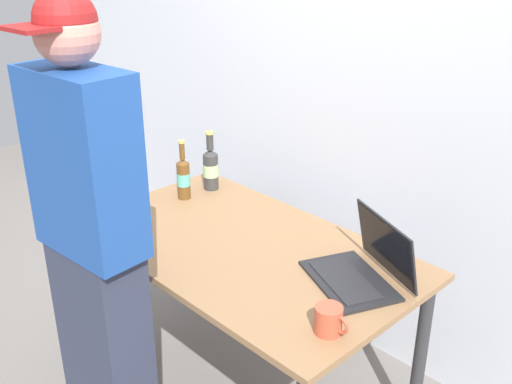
# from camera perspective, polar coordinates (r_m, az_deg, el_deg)

# --- Properties ---
(desk) EXTENTS (1.39, 0.80, 0.75)m
(desk) POSITION_cam_1_polar(r_m,az_deg,el_deg) (2.39, -1.17, -6.99)
(desk) COLOR olive
(desk) RESTS_ON ground
(laptop) EXTENTS (0.43, 0.40, 0.23)m
(laptop) POSITION_cam_1_polar(r_m,az_deg,el_deg) (2.13, 10.28, -7.08)
(laptop) COLOR black
(laptop) RESTS_ON desk
(beer_bottle_dark) EXTENTS (0.06, 0.06, 0.28)m
(beer_bottle_dark) POSITION_cam_1_polar(r_m,az_deg,el_deg) (2.73, -7.01, 1.43)
(beer_bottle_dark) COLOR brown
(beer_bottle_dark) RESTS_ON desk
(beer_bottle_amber) EXTENTS (0.07, 0.07, 0.29)m
(beer_bottle_amber) POSITION_cam_1_polar(r_m,az_deg,el_deg) (2.82, -4.39, 2.38)
(beer_bottle_amber) COLOR #333333
(beer_bottle_amber) RESTS_ON desk
(person_figure) EXTENTS (0.40, 0.28, 1.75)m
(person_figure) POSITION_cam_1_polar(r_m,az_deg,el_deg) (2.03, -15.26, -6.10)
(person_figure) COLOR #2D3347
(person_figure) RESTS_ON ground
(coffee_mug) EXTENTS (0.12, 0.09, 0.09)m
(coffee_mug) POSITION_cam_1_polar(r_m,az_deg,el_deg) (1.86, 7.06, -12.14)
(coffee_mug) COLOR #BF4C33
(coffee_mug) RESTS_ON desk
(back_wall) EXTENTS (6.00, 0.10, 2.60)m
(back_wall) POSITION_cam_1_polar(r_m,az_deg,el_deg) (2.67, 10.45, 10.81)
(back_wall) COLOR silver
(back_wall) RESTS_ON ground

